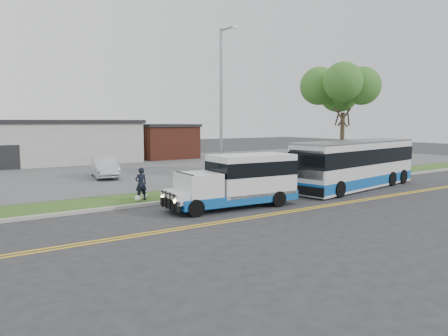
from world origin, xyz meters
TOP-DOWN VIEW (x-y plane):
  - ground at (0.00, 0.00)m, footprint 140.00×140.00m
  - lane_line_north at (0.00, -3.85)m, footprint 70.00×0.12m
  - lane_line_south at (0.00, -4.15)m, footprint 70.00×0.12m
  - curb at (0.00, 1.10)m, footprint 80.00×0.30m
  - verge at (0.00, 2.90)m, footprint 80.00×3.30m
  - parking_lot at (0.00, 17.00)m, footprint 80.00×25.00m
  - brick_wing at (10.50, 26.00)m, footprint 6.30×7.30m
  - tree_east at (14.00, 3.00)m, footprint 5.20×5.20m
  - streetlight_near at (3.00, 2.73)m, footprint 0.35×1.53m
  - shuttle_bus at (1.09, -1.72)m, footprint 6.84×2.63m
  - transit_bus at (10.71, -0.97)m, footprint 11.09×4.23m
  - pedestrian at (-2.48, 2.16)m, footprint 0.64×0.42m
  - parked_car_a at (-0.89, 12.38)m, footprint 2.46×4.83m
  - grocery_bag_left at (-2.78, 1.91)m, footprint 0.32×0.32m
  - grocery_bag_right at (-2.18, 2.41)m, footprint 0.32×0.32m

SIDE VIEW (x-z plane):
  - ground at x=0.00m, z-range 0.00..0.00m
  - lane_line_north at x=0.00m, z-range 0.00..0.01m
  - lane_line_south at x=0.00m, z-range 0.00..0.01m
  - verge at x=0.00m, z-range 0.00..0.10m
  - parking_lot at x=0.00m, z-range 0.00..0.10m
  - curb at x=0.00m, z-range 0.00..0.15m
  - grocery_bag_left at x=-2.78m, z-range 0.10..0.42m
  - grocery_bag_right at x=-2.18m, z-range 0.10..0.42m
  - parked_car_a at x=-0.89m, z-range 0.10..1.62m
  - pedestrian at x=-2.48m, z-range 0.10..1.82m
  - shuttle_bus at x=1.09m, z-range 0.09..2.66m
  - transit_bus at x=10.71m, z-range 0.02..3.02m
  - brick_wing at x=10.50m, z-range 0.01..3.91m
  - streetlight_near at x=3.00m, z-range 0.48..9.98m
  - tree_east at x=14.00m, z-range 2.04..10.37m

